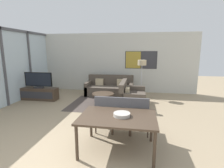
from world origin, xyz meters
name	(u,v)px	position (x,y,z in m)	size (l,w,h in m)	color
ground_plane	(57,168)	(0.00, 0.00, 0.00)	(24.00, 24.00, 0.00)	#9E896B
wall_back	(113,63)	(0.04, 5.90, 1.40)	(7.88, 0.09, 2.80)	silver
window_wall_left	(3,64)	(-3.43, 2.95, 1.53)	(0.07, 5.90, 2.80)	silver
area_rug	(103,104)	(0.00, 3.71, 0.00)	(2.46, 2.05, 0.01)	#473D38
tv_console	(39,94)	(-2.71, 3.87, 0.25)	(1.50, 0.46, 0.49)	#423326
television	(38,80)	(-2.71, 3.87, 0.81)	(1.18, 0.20, 0.64)	#2D2D33
sofa_main	(110,89)	(0.00, 5.10, 0.28)	(2.09, 0.88, 0.88)	#51473D
sofa_side	(131,98)	(1.03, 3.74, 0.28)	(0.88, 1.43, 0.88)	#51473D
coffee_table	(103,96)	(0.00, 3.71, 0.31)	(0.81, 0.81, 0.42)	#423326
dining_table	(118,119)	(0.95, 0.74, 0.66)	(1.51, 1.05, 0.73)	#423326
dining_chair_left	(105,112)	(0.53, 1.48, 0.51)	(0.46, 0.46, 0.94)	#4C4C51
dining_chair_centre	(122,114)	(0.95, 1.47, 0.51)	(0.46, 0.46, 0.94)	#4C4C51
dining_chair_right	(140,115)	(1.38, 1.47, 0.51)	(0.46, 0.46, 0.94)	#4C4C51
fruit_bowl	(122,114)	(1.03, 0.75, 0.77)	(0.33, 0.33, 0.07)	#B7B2A8
floor_lamp	(142,65)	(1.40, 4.96, 1.37)	(0.36, 0.36, 1.60)	#2D2D33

